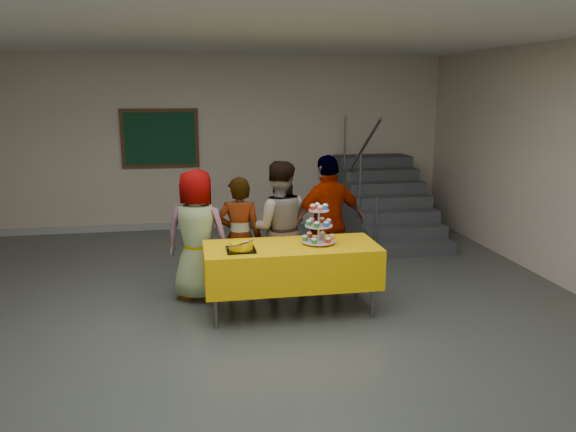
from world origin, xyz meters
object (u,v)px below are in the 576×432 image
object	(u,v)px
schoolchild_c	(279,228)
bake_table	(291,264)
cupcake_stand	(319,228)
schoolchild_d	(329,223)
schoolchild_b	(240,237)
staircase	(382,204)
noticeboard	(160,138)
bear_cake	(241,245)
schoolchild_a	(197,235)

from	to	relation	value
schoolchild_c	bake_table	bearing A→B (deg)	99.63
cupcake_stand	schoolchild_d	distance (m)	0.70
bake_table	schoolchild_d	xyz separation A→B (m)	(0.58, 0.66, 0.28)
bake_table	schoolchild_b	size ratio (longest dim) A/B	1.30
bake_table	staircase	xyz separation A→B (m)	(2.18, 3.25, -0.07)
cupcake_stand	schoolchild_b	xyz separation A→B (m)	(-0.81, 0.59, -0.23)
schoolchild_d	staircase	distance (m)	3.06
noticeboard	bear_cake	bearing A→B (deg)	-77.11
schoolchild_b	noticeboard	world-z (taller)	noticeboard
bear_cake	noticeboard	world-z (taller)	noticeboard
bake_table	schoolchild_a	world-z (taller)	schoolchild_a
staircase	noticeboard	bearing A→B (deg)	167.26
schoolchild_c	noticeboard	world-z (taller)	noticeboard
bake_table	schoolchild_d	world-z (taller)	schoolchild_d
schoolchild_d	noticeboard	xyz separation A→B (m)	(-2.10, 3.43, 0.77)
schoolchild_c	schoolchild_b	bearing A→B (deg)	11.75
schoolchild_c	schoolchild_d	world-z (taller)	schoolchild_d
bake_table	schoolchild_d	bearing A→B (deg)	48.55
cupcake_stand	staircase	world-z (taller)	staircase
schoolchild_c	staircase	world-z (taller)	staircase
schoolchild_b	schoolchild_d	bearing A→B (deg)	-167.61
bear_cake	schoolchild_d	size ratio (longest dim) A/B	0.22
schoolchild_a	noticeboard	xyz separation A→B (m)	(-0.52, 3.46, 0.83)
schoolchild_b	staircase	xyz separation A→B (m)	(2.68, 2.63, -0.23)
bake_table	cupcake_stand	bearing A→B (deg)	4.51
bake_table	schoolchild_b	bearing A→B (deg)	129.04
bear_cake	staircase	size ratio (longest dim) A/B	0.15
schoolchild_b	noticeboard	distance (m)	3.72
schoolchild_a	schoolchild_c	size ratio (longest dim) A/B	0.96
bake_table	bear_cake	size ratio (longest dim) A/B	5.25
schoolchild_a	schoolchild_c	bearing A→B (deg)	-157.97
schoolchild_a	schoolchild_d	xyz separation A→B (m)	(1.58, 0.04, 0.06)
schoolchild_b	schoolchild_c	distance (m)	0.48
staircase	noticeboard	size ratio (longest dim) A/B	1.85
schoolchild_b	cupcake_stand	bearing A→B (deg)	153.89
schoolchild_c	staircase	size ratio (longest dim) A/B	0.67
bake_table	schoolchild_b	distance (m)	0.81
bear_cake	schoolchild_d	distance (m)	1.37
noticeboard	cupcake_stand	bearing A→B (deg)	-65.84
bake_table	schoolchild_d	distance (m)	0.92
schoolchild_d	schoolchild_a	bearing A→B (deg)	-13.71
cupcake_stand	schoolchild_c	world-z (taller)	schoolchild_c
cupcake_stand	noticeboard	world-z (taller)	noticeboard
schoolchild_a	cupcake_stand	bearing A→B (deg)	175.21
schoolchild_d	bake_table	bearing A→B (deg)	33.55
bake_table	bear_cake	bearing A→B (deg)	-169.22
schoolchild_d	staircase	world-z (taller)	staircase
schoolchild_a	schoolchild_c	xyz separation A→B (m)	(0.96, 0.03, 0.04)
schoolchild_b	noticeboard	xyz separation A→B (m)	(-1.01, 3.47, 0.88)
bake_table	cupcake_stand	world-z (taller)	cupcake_stand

